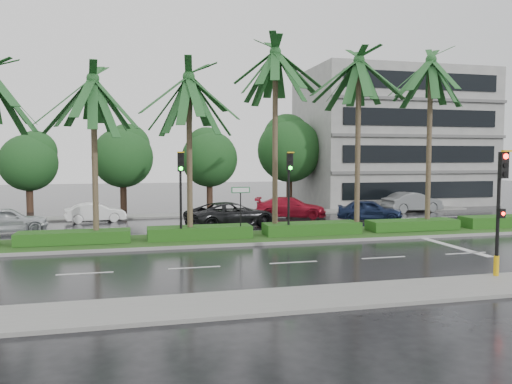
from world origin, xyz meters
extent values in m
plane|color=black|center=(0.00, 0.00, 0.00)|extent=(120.00, 120.00, 0.00)
cube|color=slate|center=(0.00, -10.20, 0.06)|extent=(40.00, 2.40, 0.12)
cube|color=slate|center=(0.00, 12.00, 0.06)|extent=(40.00, 2.00, 0.12)
cube|color=gray|center=(0.00, 1.00, 0.07)|extent=(36.00, 4.00, 0.14)
cube|color=#21521B|center=(0.00, 1.00, 0.14)|extent=(35.60, 3.70, 0.02)
cube|color=#144413|center=(-9.00, 1.00, 0.45)|extent=(5.20, 1.40, 0.60)
cube|color=#144413|center=(-3.00, 1.00, 0.45)|extent=(5.20, 1.40, 0.60)
cube|color=#144413|center=(3.00, 1.00, 0.45)|extent=(5.20, 1.40, 0.60)
cube|color=#144413|center=(9.00, 1.00, 0.45)|extent=(5.20, 1.40, 0.60)
cube|color=#144413|center=(15.00, 1.00, 0.45)|extent=(5.20, 1.40, 0.60)
cube|color=silver|center=(-12.00, 7.00, 0.01)|extent=(2.00, 0.12, 0.01)
cube|color=silver|center=(-8.00, -5.00, 0.01)|extent=(2.00, 0.12, 0.01)
cube|color=silver|center=(-8.00, 7.00, 0.01)|extent=(2.00, 0.12, 0.01)
cube|color=silver|center=(-4.00, -5.00, 0.01)|extent=(2.00, 0.12, 0.01)
cube|color=silver|center=(-4.00, 7.00, 0.01)|extent=(2.00, 0.12, 0.01)
cube|color=silver|center=(0.00, -5.00, 0.01)|extent=(2.00, 0.12, 0.01)
cube|color=silver|center=(0.00, 7.00, 0.01)|extent=(2.00, 0.12, 0.01)
cube|color=silver|center=(4.00, -5.00, 0.01)|extent=(2.00, 0.12, 0.01)
cube|color=silver|center=(4.00, 7.00, 0.01)|extent=(2.00, 0.12, 0.01)
cube|color=silver|center=(8.00, -5.00, 0.01)|extent=(2.00, 0.12, 0.01)
cube|color=silver|center=(8.00, 7.00, 0.01)|extent=(2.00, 0.12, 0.01)
cube|color=silver|center=(12.00, 7.00, 0.01)|extent=(2.00, 0.12, 0.01)
cube|color=silver|center=(16.00, 7.00, 0.01)|extent=(2.00, 0.12, 0.01)
cube|color=silver|center=(8.50, -3.00, 0.01)|extent=(0.40, 6.00, 0.01)
cylinder|color=#49382A|center=(-8.00, 1.10, 4.05)|extent=(0.28, 0.28, 7.81)
cylinder|color=#49382A|center=(-8.00, 1.10, 0.37)|extent=(0.40, 0.40, 0.44)
cylinder|color=#49382A|center=(-3.50, 0.90, 4.17)|extent=(0.28, 0.28, 8.03)
cylinder|color=#49382A|center=(-3.50, 0.90, 0.37)|extent=(0.40, 0.40, 0.44)
cylinder|color=#49382A|center=(1.00, 1.20, 4.91)|extent=(0.28, 0.28, 9.52)
cylinder|color=#49382A|center=(1.00, 1.20, 0.37)|extent=(0.40, 0.40, 0.44)
cylinder|color=#49382A|center=(5.50, 0.80, 4.77)|extent=(0.28, 0.28, 9.24)
cylinder|color=#49382A|center=(5.50, 0.80, 0.37)|extent=(0.40, 0.40, 0.44)
cylinder|color=#49382A|center=(10.00, 1.10, 4.91)|extent=(0.28, 0.28, 9.52)
cylinder|color=#49382A|center=(10.00, 1.10, 0.37)|extent=(0.40, 0.40, 0.44)
cylinder|color=black|center=(6.00, -9.30, 1.82)|extent=(0.12, 0.12, 3.40)
cube|color=black|center=(6.00, -9.48, 3.97)|extent=(0.30, 0.18, 0.90)
cube|color=gold|center=(6.00, -9.60, 4.45)|extent=(0.34, 0.12, 0.06)
cylinder|color=#FF0C05|center=(6.00, -9.58, 4.27)|extent=(0.18, 0.04, 0.18)
cylinder|color=black|center=(6.00, -9.58, 3.97)|extent=(0.18, 0.04, 0.18)
cylinder|color=black|center=(6.00, -9.58, 3.67)|extent=(0.18, 0.04, 0.18)
cylinder|color=gold|center=(6.00, -9.30, 0.47)|extent=(0.18, 0.18, 0.70)
cube|color=black|center=(6.00, -9.46, 2.32)|extent=(0.22, 0.16, 0.32)
cylinder|color=#FF0C05|center=(6.00, -9.55, 2.32)|extent=(0.12, 0.03, 0.12)
cylinder|color=black|center=(-4.00, 0.40, 1.85)|extent=(0.12, 0.12, 3.40)
cube|color=black|center=(-4.00, 0.22, 4.00)|extent=(0.30, 0.18, 0.90)
cube|color=gold|center=(-4.00, 0.10, 4.48)|extent=(0.34, 0.12, 0.06)
cylinder|color=black|center=(-4.00, 0.12, 4.30)|extent=(0.18, 0.04, 0.18)
cylinder|color=black|center=(-4.00, 0.12, 4.00)|extent=(0.18, 0.04, 0.18)
cylinder|color=#0CE519|center=(-4.00, 0.12, 3.70)|extent=(0.18, 0.04, 0.18)
cylinder|color=black|center=(1.50, 0.40, 1.85)|extent=(0.12, 0.12, 3.40)
cube|color=black|center=(1.50, 0.22, 4.00)|extent=(0.30, 0.18, 0.90)
cube|color=gold|center=(1.50, 0.10, 4.48)|extent=(0.34, 0.12, 0.06)
cylinder|color=black|center=(1.50, 0.12, 4.30)|extent=(0.18, 0.04, 0.18)
cylinder|color=black|center=(1.50, 0.12, 4.00)|extent=(0.18, 0.04, 0.18)
cylinder|color=#0CE519|center=(1.50, 0.12, 3.70)|extent=(0.18, 0.04, 0.18)
cylinder|color=black|center=(-1.00, 0.50, 1.45)|extent=(0.06, 0.06, 2.60)
cube|color=#0C5926|center=(-1.00, 0.47, 2.60)|extent=(0.95, 0.04, 0.30)
cube|color=white|center=(-1.00, 0.45, 2.60)|extent=(0.85, 0.01, 0.22)
cylinder|color=#322016|center=(-14.00, 17.50, 1.06)|extent=(0.52, 0.52, 2.12)
sphere|color=#163B1A|center=(-14.00, 17.50, 3.81)|extent=(4.36, 4.36, 4.36)
sphere|color=#163B1A|center=(-14.00, 17.80, 4.66)|extent=(3.27, 3.27, 3.27)
cylinder|color=#322016|center=(-7.00, 17.50, 1.17)|extent=(0.52, 0.52, 2.34)
sphere|color=#163B1A|center=(-7.00, 17.50, 4.21)|extent=(4.81, 4.81, 4.81)
sphere|color=#163B1A|center=(-7.00, 17.80, 5.14)|extent=(3.60, 3.60, 3.60)
cylinder|color=#322016|center=(0.00, 17.50, 1.14)|extent=(0.52, 0.52, 2.27)
sphere|color=#163B1A|center=(0.00, 17.50, 4.09)|extent=(4.68, 4.68, 4.68)
sphere|color=#163B1A|center=(0.00, 17.80, 5.00)|extent=(3.51, 3.51, 3.51)
cylinder|color=#322016|center=(7.00, 17.50, 1.35)|extent=(0.52, 0.52, 2.69)
sphere|color=#163B1A|center=(7.00, 17.50, 4.85)|extent=(5.54, 5.54, 5.54)
sphere|color=#163B1A|center=(7.00, 17.80, 5.93)|extent=(4.16, 4.16, 4.16)
cylinder|color=#322016|center=(14.00, 17.50, 1.22)|extent=(0.52, 0.52, 2.44)
sphere|color=#163B1A|center=(14.00, 17.50, 4.39)|extent=(5.02, 5.02, 5.02)
sphere|color=#163B1A|center=(14.00, 17.80, 5.37)|extent=(3.76, 3.76, 3.76)
cube|color=gray|center=(17.00, 18.00, 6.00)|extent=(16.00, 10.00, 12.00)
imported|color=silver|center=(-13.16, 6.23, 0.74)|extent=(2.76, 4.65, 1.48)
imported|color=white|center=(-8.66, 10.11, 0.63)|extent=(1.98, 3.97, 1.25)
imported|color=black|center=(-0.50, 5.47, 0.77)|extent=(4.12, 6.07, 1.54)
imported|color=#A71227|center=(4.50, 9.33, 0.72)|extent=(3.60, 5.34, 1.44)
imported|color=#162142|center=(9.00, 6.25, 0.72)|extent=(3.30, 4.57, 1.44)
imported|color=#5C6061|center=(14.76, 10.50, 0.77)|extent=(2.16, 4.82, 1.54)
camera|label=1|loc=(-6.24, -23.91, 4.24)|focal=35.00mm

